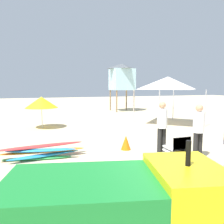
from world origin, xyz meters
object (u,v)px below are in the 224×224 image
Objects in this scene: stacked_plastic_chairs at (179,149)px; lifeguard_near_left at (162,123)px; popup_canopy at (168,83)px; utility_cart at (119,203)px; lifeguard_near_center at (198,128)px; traffic_cone_near at (126,143)px; lifeguard_tower at (122,77)px; surfboard_pile at (42,152)px; beach_umbrella_left at (41,102)px.

stacked_plastic_chairs is 1.81m from lifeguard_near_left.
popup_canopy reaches higher than lifeguard_near_left.
lifeguard_near_center is at bearing 38.29° from utility_cart.
stacked_plastic_chairs is 0.64× the size of lifeguard_near_center.
popup_canopy is at bearing 42.75° from traffic_cone_near.
lifeguard_near_center is at bearing -102.70° from lifeguard_tower.
lifeguard_near_center is at bearing 31.31° from stacked_plastic_chairs.
lifeguard_tower is (7.20, 11.12, 2.74)m from surfboard_pile.
surfboard_pile is at bearing -150.40° from popup_canopy.
traffic_cone_near is at bearing 65.32° from utility_cart.
lifeguard_near_left is at bearing -106.62° from lifeguard_tower.
lifeguard_near_left is 0.57× the size of popup_canopy.
stacked_plastic_chairs is at bearing -36.66° from surfboard_pile.
traffic_cone_near is at bearing 136.35° from lifeguard_near_center.
lifeguard_near_center is 0.56× the size of popup_canopy.
beach_umbrella_left is at bearing 86.94° from surfboard_pile.
stacked_plastic_chairs is 0.63× the size of beach_umbrella_left.
utility_cart reaches higher than surfboard_pile.
popup_canopy is 5.96× the size of traffic_cone_near.
surfboard_pile is 2.72m from traffic_cone_near.
lifeguard_tower is at bearing 88.42° from popup_canopy.
beach_umbrella_left is (0.27, 5.11, 1.11)m from surfboard_pile.
beach_umbrella_left is at bearing 115.62° from traffic_cone_near.
popup_canopy reaches higher than traffic_cone_near.
utility_cart is 1.70× the size of beach_umbrella_left.
beach_umbrella_left is (-0.39, 9.57, 0.54)m from utility_cart.
lifeguard_near_center is at bearing -115.69° from popup_canopy.
beach_umbrella_left is at bearing 121.49° from lifeguard_near_center.
lifeguard_tower is at bearing 72.99° from stacked_plastic_chairs.
lifeguard_near_center reaches higher than surfboard_pile.
surfboard_pile is (-0.66, 4.45, -0.58)m from utility_cart.
stacked_plastic_chairs is 0.40× the size of surfboard_pile.
traffic_cone_near is (2.05, 4.47, -0.54)m from utility_cart.
lifeguard_near_left reaches higher than utility_cart.
lifeguard_near_left is at bearing 125.68° from lifeguard_near_center.
lifeguard_near_left reaches higher than lifeguard_near_center.
surfboard_pile is at bearing 143.34° from stacked_plastic_chairs.
beach_umbrella_left is (-3.42, 5.74, 0.39)m from lifeguard_near_left.
traffic_cone_near is (-0.38, 2.32, -0.36)m from stacked_plastic_chairs.
surfboard_pile is (-3.10, 2.30, -0.40)m from stacked_plastic_chairs.
beach_umbrella_left reaches higher than surfboard_pile.
surfboard_pile is 5.24m from beach_umbrella_left.
lifeguard_near_center is (0.65, -0.91, -0.02)m from lifeguard_near_left.
beach_umbrella_left is at bearing 170.45° from popup_canopy.
utility_cart reaches higher than stacked_plastic_chairs.
lifeguard_near_left is at bearing -9.68° from surfboard_pile.
utility_cart is 9.59m from beach_umbrella_left.
surfboard_pile is at bearing -179.68° from traffic_cone_near.
lifeguard_near_center is 3.33× the size of traffic_cone_near.
lifeguard_near_left is at bearing -125.69° from popup_canopy.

